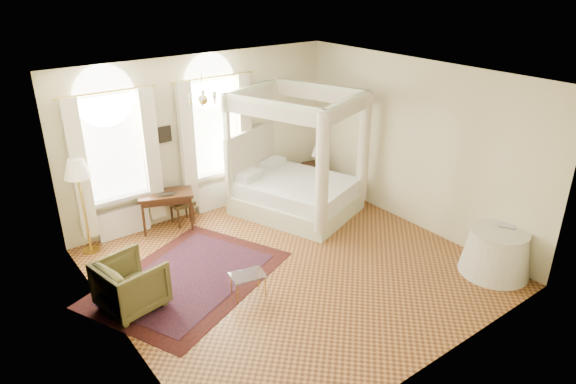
% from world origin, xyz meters
% --- Properties ---
extents(ground, '(6.00, 6.00, 0.00)m').
position_xyz_m(ground, '(0.00, 0.00, 0.00)').
color(ground, '#A2662F').
rests_on(ground, ground).
extents(room_walls, '(6.00, 6.00, 6.00)m').
position_xyz_m(room_walls, '(0.00, 0.00, 1.98)').
color(room_walls, beige).
rests_on(room_walls, ground).
extents(window_left, '(1.62, 0.27, 3.29)m').
position_xyz_m(window_left, '(-1.90, 2.87, 1.49)').
color(window_left, white).
rests_on(window_left, room_walls).
extents(window_right, '(1.62, 0.27, 3.29)m').
position_xyz_m(window_right, '(0.20, 2.87, 1.49)').
color(window_right, white).
rests_on(window_right, room_walls).
extents(chandelier, '(0.51, 0.45, 0.50)m').
position_xyz_m(chandelier, '(-0.90, 1.20, 2.91)').
color(chandelier, gold).
rests_on(chandelier, room_walls).
extents(wall_pictures, '(2.54, 0.03, 0.39)m').
position_xyz_m(wall_pictures, '(0.09, 2.97, 1.89)').
color(wall_pictures, black).
rests_on(wall_pictures, room_walls).
extents(canopy_bed, '(2.62, 2.88, 2.59)m').
position_xyz_m(canopy_bed, '(1.45, 1.72, 0.59)').
color(canopy_bed, beige).
rests_on(canopy_bed, ground).
extents(nightstand, '(0.52, 0.48, 0.65)m').
position_xyz_m(nightstand, '(2.49, 2.41, 0.32)').
color(nightstand, '#3C2210').
rests_on(nightstand, ground).
extents(nightstand_lamp, '(0.30, 0.30, 0.43)m').
position_xyz_m(nightstand_lamp, '(2.55, 2.36, 0.93)').
color(nightstand_lamp, gold).
rests_on(nightstand_lamp, nightstand).
extents(writing_desk, '(1.17, 0.89, 0.78)m').
position_xyz_m(writing_desk, '(-1.10, 2.65, 0.67)').
color(writing_desk, '#3C2210').
rests_on(writing_desk, ground).
extents(laptop, '(0.40, 0.33, 0.03)m').
position_xyz_m(laptop, '(-1.11, 2.59, 0.79)').
color(laptop, black).
rests_on(laptop, writing_desk).
extents(stool, '(0.44, 0.44, 0.50)m').
position_xyz_m(stool, '(-0.76, 2.70, 0.42)').
color(stool, '#4B4020').
rests_on(stool, ground).
extents(armchair, '(1.05, 1.03, 0.82)m').
position_xyz_m(armchair, '(-2.65, 0.58, 0.41)').
color(armchair, '#4C4620').
rests_on(armchair, ground).
extents(coffee_table, '(0.61, 0.49, 0.37)m').
position_xyz_m(coffee_table, '(-1.06, -0.21, 0.33)').
color(coffee_table, silver).
rests_on(coffee_table, ground).
extents(floor_lamp, '(0.47, 0.47, 1.81)m').
position_xyz_m(floor_lamp, '(-2.64, 2.70, 1.55)').
color(floor_lamp, gold).
rests_on(floor_lamp, ground).
extents(oriental_rug, '(3.78, 3.33, 0.01)m').
position_xyz_m(oriental_rug, '(-1.62, 0.76, 0.01)').
color(oriental_rug, '#441510').
rests_on(oriental_rug, ground).
extents(side_table, '(1.17, 1.17, 0.80)m').
position_xyz_m(side_table, '(2.68, -2.21, 0.39)').
color(side_table, silver).
rests_on(side_table, ground).
extents(book, '(0.32, 0.35, 0.03)m').
position_xyz_m(book, '(2.84, -2.24, 0.81)').
color(book, black).
rests_on(book, side_table).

